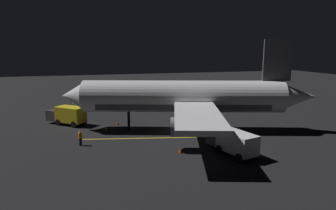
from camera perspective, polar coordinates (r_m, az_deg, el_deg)
ground_plane at (r=39.84m, az=2.78°, el=-4.95°), size 180.00×180.00×0.20m
apron_guide_stripe at (r=36.27m, az=-1.91°, el=-6.36°), size 3.99×17.82×0.01m
airliner at (r=38.88m, az=3.67°, el=1.40°), size 30.56×33.10×11.85m
baggage_truck at (r=44.60m, az=-18.79°, el=-1.92°), size 5.44×5.81×2.63m
catering_truck at (r=31.24m, az=12.39°, el=-7.07°), size 6.30×3.54×2.43m
ground_crew_worker at (r=34.68m, az=-16.57°, el=-6.10°), size 0.40×0.40×1.74m
traffic_cone_near_left at (r=43.07m, az=-9.71°, el=-3.40°), size 0.50×0.50×0.55m
traffic_cone_near_right at (r=40.38m, az=-11.85°, el=-4.44°), size 0.50×0.50×0.55m
traffic_cone_under_wing at (r=31.20m, az=2.40°, el=-8.79°), size 0.50×0.50×0.55m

